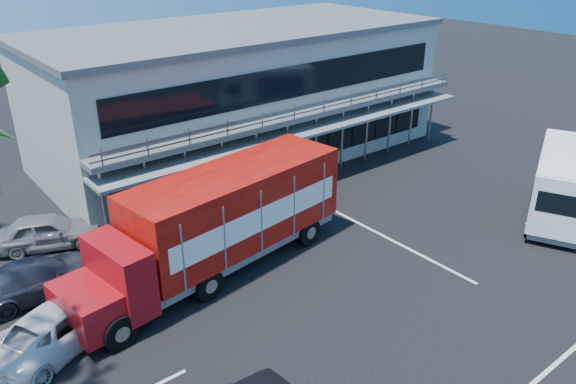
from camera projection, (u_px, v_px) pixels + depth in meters
ground at (400, 279)px, 21.17m from camera, size 120.00×120.00×0.00m
building at (239, 92)px, 31.91m from camera, size 22.40×12.00×7.30m
red_truck at (220, 219)px, 21.01m from camera, size 11.81×4.23×3.89m
white_van at (563, 184)px, 25.04m from camera, size 6.85×4.76×3.18m
parked_car_c at (61, 324)px, 17.68m from camera, size 5.43×4.09×1.37m
parked_car_d at (36, 278)px, 20.05m from camera, size 4.83×2.24×1.37m
parked_car_e at (48, 231)px, 23.11m from camera, size 4.56×3.17×1.44m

